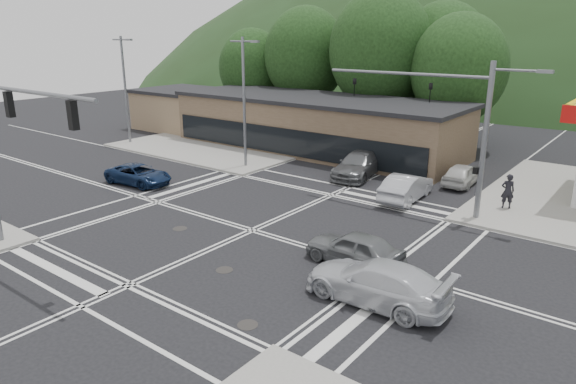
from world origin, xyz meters
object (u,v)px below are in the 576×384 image
Objects in this scene: car_northbound at (358,165)px; pedestrian at (508,191)px; car_silver_east at (377,282)px; car_queue_b at (462,174)px; car_queue_a at (406,187)px; car_blue_west at (138,174)px; car_grey_center at (355,248)px.

pedestrian is at bearing -15.99° from car_northbound.
pedestrian is (0.88, 13.15, 0.33)m from car_silver_east.
car_northbound is (-6.25, -2.22, 0.11)m from car_queue_b.
car_queue_a is 5.38m from pedestrian.
car_silver_east is at bearing 59.58° from pedestrian.
car_queue_b is (1.50, 5.00, -0.08)m from car_queue_a.
car_queue_a is at bearing -70.40° from car_blue_west.
pedestrian reaches higher than car_queue_a.
car_queue_a is (14.97, 7.33, 0.14)m from car_blue_west.
car_silver_east is (2.21, -2.23, 0.05)m from car_grey_center.
car_queue_a reaches higher than car_grey_center.
car_silver_east is 1.31× the size of car_queue_b.
pedestrian reaches higher than car_grey_center.
car_grey_center is at bearing 99.06° from car_queue_a.
car_grey_center is 0.80× the size of car_silver_east.
car_queue_a is 5.51m from car_northbound.
car_queue_a is 0.84× the size of car_northbound.
pedestrian is at bearing 135.26° from car_queue_b.
car_queue_a is 1.15× the size of car_queue_b.
car_queue_b is (-0.53, 14.30, -0.03)m from car_grey_center.
car_northbound is at bearing -149.12° from car_silver_east.
car_northbound is at bearing -149.34° from car_grey_center.
car_queue_b is 0.74× the size of car_northbound.
car_queue_a is 5.22m from car_queue_b.
car_queue_a is at bearing -161.06° from car_silver_east.
car_northbound is (-6.78, 12.08, 0.08)m from car_grey_center.
car_northbound is (-8.99, 14.31, 0.03)m from car_silver_east.
car_grey_center is 11.36m from pedestrian.
car_grey_center is at bearing -136.48° from car_silver_east.
car_queue_a reaches higher than car_blue_west.
car_silver_east reaches higher than car_blue_west.
car_grey_center is 1.04× the size of car_queue_b.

